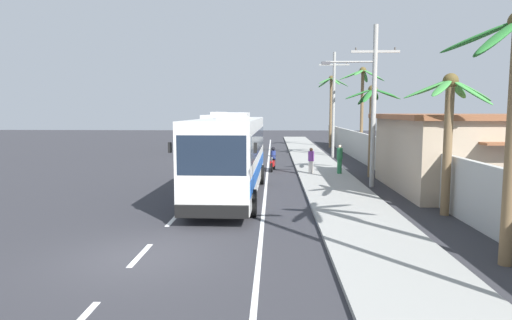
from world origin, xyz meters
TOP-DOWN VIEW (x-y plane):
  - ground_plane at (0.00, 0.00)m, footprint 160.00×160.00m
  - sidewalk_kerb at (6.80, 10.00)m, footprint 3.20×90.00m
  - lane_markings at (2.07, 14.76)m, footprint 3.43×71.00m
  - boundary_wall at (10.60, 14.00)m, footprint 0.24×60.00m
  - coach_bus_foreground at (1.69, 8.94)m, footprint 3.08×11.77m
  - coach_bus_far_lane at (-1.68, 33.16)m, footprint 3.18×12.38m
  - motorcycle_beside_bus at (3.64, 17.91)m, footprint 0.56×1.96m
  - pedestrian_near_kerb at (7.72, 15.71)m, footprint 0.36×0.36m
  - pedestrian_midwalk at (5.98, 15.67)m, footprint 0.36×0.36m
  - utility_pole_mid at (8.71, 11.73)m, footprint 3.94×0.24m
  - utility_pole_far at (8.74, 26.60)m, footprint 2.51×0.24m
  - palm_nearest at (9.56, 15.39)m, footprint 3.34×3.07m
  - palm_second at (10.88, 25.43)m, footprint 3.90×3.72m
  - palm_third at (9.86, 37.05)m, footprint 3.50×3.78m
  - palm_fourth at (10.22, 5.41)m, footprint 3.43×3.12m

SIDE VIEW (x-z plane):
  - ground_plane at x=0.00m, z-range 0.00..0.00m
  - lane_markings at x=2.07m, z-range 0.00..0.01m
  - sidewalk_kerb at x=6.80m, z-range 0.00..0.14m
  - motorcycle_beside_bus at x=3.64m, z-range -0.14..1.44m
  - pedestrian_midwalk at x=5.98m, z-range 0.17..1.75m
  - pedestrian_near_kerb at x=7.72m, z-range 0.18..1.94m
  - boundary_wall at x=10.60m, z-range 0.00..2.24m
  - coach_bus_far_lane at x=-1.68m, z-range 0.08..3.94m
  - coach_bus_foreground at x=1.69m, z-range 0.08..3.97m
  - palm_nearest at x=9.56m, z-range 1.02..6.52m
  - palm_fourth at x=10.22m, z-range 1.12..6.47m
  - utility_pole_mid at x=8.71m, z-range 0.34..8.65m
  - utility_pole_far at x=8.74m, z-range 0.24..9.10m
  - palm_third at x=9.86m, z-range 1.49..9.22m
  - palm_second at x=10.88m, z-range 1.91..9.42m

